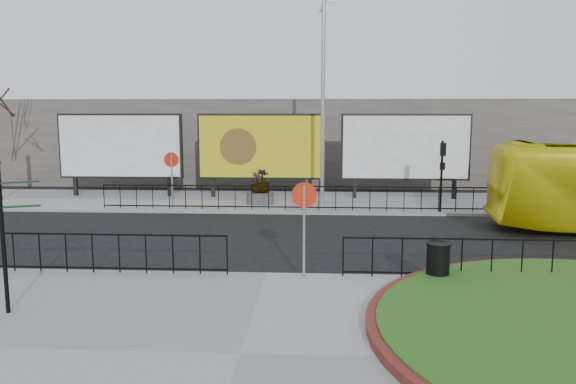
# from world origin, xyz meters

# --- Properties ---
(ground) EXTENTS (90.00, 90.00, 0.00)m
(ground) POSITION_xyz_m (0.00, 0.00, 0.00)
(ground) COLOR black
(ground) RESTS_ON ground
(pavement_near) EXTENTS (30.00, 10.00, 0.12)m
(pavement_near) POSITION_xyz_m (0.00, -5.00, 0.06)
(pavement_near) COLOR gray
(pavement_near) RESTS_ON ground
(pavement_far) EXTENTS (44.00, 6.00, 0.12)m
(pavement_far) POSITION_xyz_m (0.00, 12.00, 0.06)
(pavement_far) COLOR gray
(pavement_far) RESTS_ON ground
(railing_near_left) EXTENTS (10.00, 0.10, 1.10)m
(railing_near_left) POSITION_xyz_m (-6.00, -0.30, 0.67)
(railing_near_left) COLOR black
(railing_near_left) RESTS_ON pavement_near
(railing_near_right) EXTENTS (9.00, 0.10, 1.10)m
(railing_near_right) POSITION_xyz_m (6.50, -0.30, 0.67)
(railing_near_right) COLOR black
(railing_near_right) RESTS_ON pavement_near
(railing_far) EXTENTS (18.00, 0.10, 1.10)m
(railing_far) POSITION_xyz_m (1.00, 9.30, 0.67)
(railing_far) COLOR black
(railing_far) RESTS_ON pavement_far
(speed_sign_far) EXTENTS (0.64, 0.07, 2.47)m
(speed_sign_far) POSITION_xyz_m (-5.00, 9.40, 1.92)
(speed_sign_far) COLOR gray
(speed_sign_far) RESTS_ON pavement_far
(speed_sign_near) EXTENTS (0.64, 0.07, 2.47)m
(speed_sign_near) POSITION_xyz_m (1.00, -0.40, 1.92)
(speed_sign_near) COLOR gray
(speed_sign_near) RESTS_ON pavement_near
(billboard_left) EXTENTS (6.20, 0.31, 4.10)m
(billboard_left) POSITION_xyz_m (-8.50, 12.97, 2.60)
(billboard_left) COLOR black
(billboard_left) RESTS_ON pavement_far
(billboard_mid) EXTENTS (6.20, 0.31, 4.10)m
(billboard_mid) POSITION_xyz_m (-1.50, 12.97, 2.60)
(billboard_mid) COLOR black
(billboard_mid) RESTS_ON pavement_far
(billboard_right) EXTENTS (6.20, 0.31, 4.10)m
(billboard_right) POSITION_xyz_m (5.50, 12.97, 2.60)
(billboard_right) COLOR black
(billboard_right) RESTS_ON pavement_far
(lamp_post) EXTENTS (0.74, 0.18, 9.23)m
(lamp_post) POSITION_xyz_m (1.51, 11.00, 4.83)
(lamp_post) COLOR gray
(lamp_post) RESTS_ON pavement_far
(signal_pole_a) EXTENTS (0.22, 0.26, 3.00)m
(signal_pole_a) POSITION_xyz_m (6.50, 9.34, 2.10)
(signal_pole_a) COLOR black
(signal_pole_a) RESTS_ON pavement_far
(signal_pole_b) EXTENTS (0.22, 0.26, 3.00)m
(signal_pole_b) POSITION_xyz_m (9.50, 9.34, 2.10)
(signal_pole_b) COLOR black
(signal_pole_b) RESTS_ON pavement_far
(building_backdrop) EXTENTS (40.00, 10.00, 5.00)m
(building_backdrop) POSITION_xyz_m (0.00, 22.00, 2.50)
(building_backdrop) COLOR #68635B
(building_backdrop) RESTS_ON ground
(fingerpost_sign) EXTENTS (1.47, 0.87, 3.28)m
(fingerpost_sign) POSITION_xyz_m (-5.22, -3.26, 2.10)
(fingerpost_sign) COLOR black
(fingerpost_sign) RESTS_ON pavement_near
(litter_bin) EXTENTS (0.61, 0.61, 1.01)m
(litter_bin) POSITION_xyz_m (4.35, -0.60, 0.63)
(litter_bin) COLOR black
(litter_bin) RESTS_ON pavement_near
(planter_a) EXTENTS (0.95, 0.95, 1.45)m
(planter_a) POSITION_xyz_m (-1.50, 11.00, 0.64)
(planter_a) COLOR #4C4C4F
(planter_a) RESTS_ON pavement_far
(planter_b) EXTENTS (0.99, 0.99, 1.62)m
(planter_b) POSITION_xyz_m (-1.20, 11.00, 0.74)
(planter_b) COLOR #4C4C4F
(planter_b) RESTS_ON pavement_far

